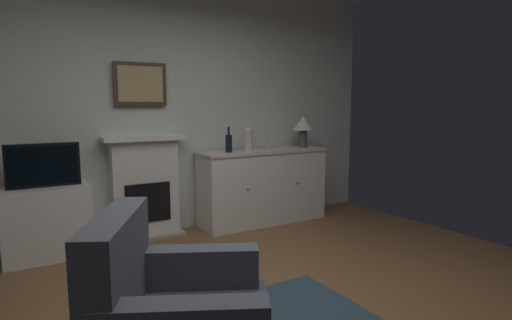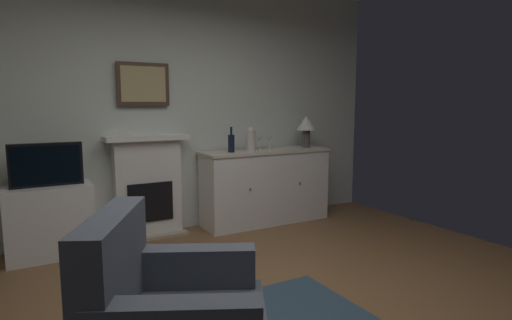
% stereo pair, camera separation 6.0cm
% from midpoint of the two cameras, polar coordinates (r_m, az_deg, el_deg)
% --- Properties ---
extents(wall_rear, '(5.55, 0.06, 2.84)m').
position_cam_midpoint_polar(wall_rear, '(4.75, -11.94, 7.40)').
color(wall_rear, silver).
rests_on(wall_rear, ground_plane).
extents(fireplace_unit, '(0.87, 0.30, 1.10)m').
position_cam_midpoint_polar(fireplace_unit, '(4.64, -14.22, -3.52)').
color(fireplace_unit, white).
rests_on(fireplace_unit, ground_plane).
extents(framed_picture, '(0.55, 0.04, 0.45)m').
position_cam_midpoint_polar(framed_picture, '(4.61, -14.82, 10.01)').
color(framed_picture, '#473323').
extents(sideboard_cabinet, '(1.59, 0.49, 0.89)m').
position_cam_midpoint_polar(sideboard_cabinet, '(5.04, 1.68, -3.61)').
color(sideboard_cabinet, white).
rests_on(sideboard_cabinet, ground_plane).
extents(table_lamp, '(0.26, 0.26, 0.40)m').
position_cam_midpoint_polar(table_lamp, '(5.29, 7.22, 4.74)').
color(table_lamp, '#4C4742').
rests_on(table_lamp, sideboard_cabinet).
extents(wine_bottle, '(0.08, 0.08, 0.29)m').
position_cam_midpoint_polar(wine_bottle, '(4.73, -3.04, 2.36)').
color(wine_bottle, black).
rests_on(wine_bottle, sideboard_cabinet).
extents(wine_glass_left, '(0.07, 0.07, 0.16)m').
position_cam_midpoint_polar(wine_glass_left, '(4.94, 0.85, 2.76)').
color(wine_glass_left, silver).
rests_on(wine_glass_left, sideboard_cabinet).
extents(wine_glass_center, '(0.07, 0.07, 0.16)m').
position_cam_midpoint_polar(wine_glass_center, '(4.95, 2.21, 2.78)').
color(wine_glass_center, silver).
rests_on(wine_glass_center, sideboard_cabinet).
extents(vase_decorative, '(0.11, 0.11, 0.28)m').
position_cam_midpoint_polar(vase_decorative, '(4.80, -0.36, 2.84)').
color(vase_decorative, beige).
rests_on(vase_decorative, sideboard_cabinet).
extents(tv_cabinet, '(0.75, 0.42, 0.68)m').
position_cam_midpoint_polar(tv_cabinet, '(4.38, -26.02, -7.55)').
color(tv_cabinet, white).
rests_on(tv_cabinet, ground_plane).
extents(tv_set, '(0.62, 0.07, 0.40)m').
position_cam_midpoint_polar(tv_set, '(4.25, -26.42, -0.59)').
color(tv_set, black).
rests_on(tv_set, tv_cabinet).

